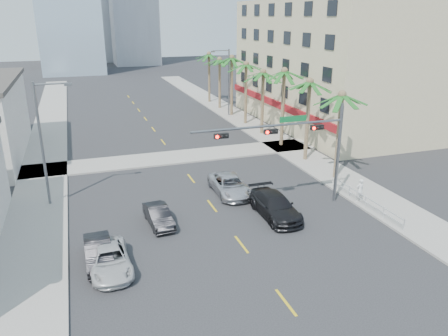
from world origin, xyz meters
The scene contains 23 objects.
ground centered at (0.00, 0.00, 0.00)m, with size 260.00×260.00×0.00m, color #262628.
sidewalk_right centered at (12.00, 20.00, 0.07)m, with size 4.00×120.00×0.15m, color gray.
sidewalk_left centered at (-12.00, 20.00, 0.07)m, with size 4.00×120.00×0.15m, color gray.
sidewalk_cross centered at (0.00, 22.00, 0.07)m, with size 80.00×4.00×0.15m, color gray.
building_right centered at (21.99, 30.00, 7.50)m, with size 15.25×28.00×15.00m.
traffic_signal_mast centered at (5.78, 7.95, 5.06)m, with size 11.12×0.54×7.20m.
palm_tree_0 centered at (11.60, 12.00, 7.08)m, with size 4.80×4.80×7.80m.
palm_tree_1 centered at (11.60, 17.20, 7.43)m, with size 4.80×4.80×8.16m.
palm_tree_2 centered at (11.60, 22.40, 7.78)m, with size 4.80×4.80×8.52m.
palm_tree_3 centered at (11.60, 27.60, 7.08)m, with size 4.80×4.80×7.80m.
palm_tree_4 centered at (11.60, 32.80, 7.43)m, with size 4.80×4.80×8.16m.
palm_tree_5 centered at (11.60, 38.00, 7.78)m, with size 4.80×4.80×8.52m.
palm_tree_6 centered at (11.60, 43.20, 7.08)m, with size 4.80×4.80×7.80m.
palm_tree_7 centered at (11.60, 48.40, 7.43)m, with size 4.80×4.80×8.16m.
streetlight_left centered at (-11.00, 14.00, 5.06)m, with size 2.55×0.25×9.00m.
streetlight_right centered at (11.00, 38.00, 5.06)m, with size 2.55×0.25×9.00m.
guardrail centered at (10.30, 6.00, 0.67)m, with size 0.08×8.08×1.00m.
car_parked_mid centered at (-8.33, 4.62, 0.68)m, with size 1.44×4.13×1.36m, color black.
car_parked_far centered at (-7.80, 3.69, 0.65)m, with size 2.14×4.65×1.29m, color silver.
car_lane_left centered at (-4.25, 8.31, 0.63)m, with size 1.34×3.85×1.27m, color black.
car_lane_center centered at (2.00, 11.74, 0.72)m, with size 2.39×5.19×1.44m, color silver.
car_lane_right centered at (3.60, 6.95, 0.78)m, with size 2.20×5.40×1.57m, color black.
pedestrian centered at (10.46, 6.98, 1.03)m, with size 0.64×0.42×1.76m, color silver.
Camera 1 is at (-8.62, -17.89, 13.19)m, focal length 35.00 mm.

